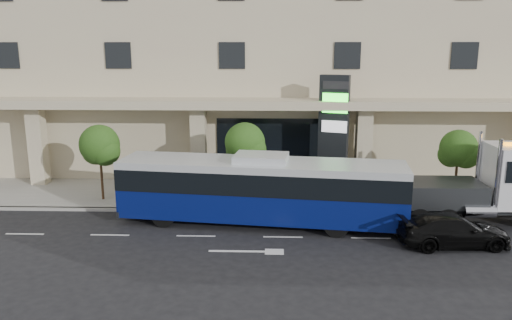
{
  "coord_description": "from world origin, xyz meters",
  "views": [
    {
      "loc": [
        -0.55,
        -22.99,
        8.45
      ],
      "look_at": [
        -1.34,
        2.0,
        2.82
      ],
      "focal_mm": 35.0,
      "sensor_mm": 36.0,
      "label": 1
    }
  ],
  "objects": [
    {
      "name": "ground",
      "position": [
        0.0,
        0.0,
        0.0
      ],
      "size": [
        120.0,
        120.0,
        0.0
      ],
      "primitive_type": "plane",
      "color": "black",
      "rests_on": "ground"
    },
    {
      "name": "sidewalk",
      "position": [
        0.0,
        5.0,
        0.07
      ],
      "size": [
        120.0,
        6.0,
        0.15
      ],
      "primitive_type": "cube",
      "color": "gray",
      "rests_on": "ground"
    },
    {
      "name": "curb",
      "position": [
        0.0,
        2.0,
        0.07
      ],
      "size": [
        120.0,
        0.3,
        0.15
      ],
      "primitive_type": "cube",
      "color": "gray",
      "rests_on": "ground"
    },
    {
      "name": "convention_center",
      "position": [
        -0.0,
        15.42,
        9.97
      ],
      "size": [
        60.0,
        17.6,
        20.0
      ],
      "color": "#BDAA8D",
      "rests_on": "ground"
    },
    {
      "name": "tree_left",
      "position": [
        -9.97,
        3.59,
        3.11
      ],
      "size": [
        2.27,
        2.2,
        4.22
      ],
      "color": "#422B19",
      "rests_on": "sidewalk"
    },
    {
      "name": "tree_mid",
      "position": [
        -1.97,
        3.59,
        3.26
      ],
      "size": [
        2.28,
        2.2,
        4.38
      ],
      "color": "#422B19",
      "rests_on": "sidewalk"
    },
    {
      "name": "tree_right",
      "position": [
        9.53,
        3.59,
        3.04
      ],
      "size": [
        2.1,
        2.0,
        4.04
      ],
      "color": "#422B19",
      "rests_on": "sidewalk"
    },
    {
      "name": "city_bus",
      "position": [
        -1.05,
        0.29,
        1.78
      ],
      "size": [
        14.02,
        4.64,
        3.49
      ],
      "rotation": [
        0.0,
        0.0,
        -0.13
      ],
      "color": "black",
      "rests_on": "ground"
    },
    {
      "name": "tow_truck",
      "position": [
        10.1,
        0.65,
        1.82
      ],
      "size": [
        9.71,
        2.52,
        4.43
      ],
      "rotation": [
        0.0,
        0.0,
        0.0
      ],
      "color": "#2D3033",
      "rests_on": "ground"
    },
    {
      "name": "black_sedan",
      "position": [
        7.38,
        -2.26,
        0.7
      ],
      "size": [
        4.93,
        2.27,
        1.4
      ],
      "primitive_type": "imported",
      "rotation": [
        0.0,
        0.0,
        1.64
      ],
      "color": "black",
      "rests_on": "ground"
    },
    {
      "name": "signage_pylon",
      "position": [
        3.07,
        6.02,
        3.6
      ],
      "size": [
        1.79,
        1.14,
        6.8
      ],
      "rotation": [
        0.0,
        0.0,
        -0.34
      ],
      "color": "black",
      "rests_on": "sidewalk"
    }
  ]
}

